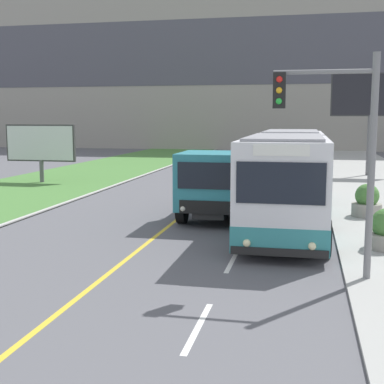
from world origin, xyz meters
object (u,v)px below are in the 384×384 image
Objects in this scene: billboard_small at (41,144)px; traffic_light_mast at (340,137)px; billboard_large at (371,98)px; planter_round_second at (367,202)px; city_bus at (288,177)px; dump_truck at (218,185)px; car_distant at (257,168)px.

traffic_light_mast is at bearing -45.29° from billboard_small.
billboard_large reaches higher than planter_round_second.
billboard_small is at bearing -158.60° from billboard_large.
city_bus is 2.56m from dump_truck.
billboard_large is at bearing 82.18° from traffic_light_mast.
dump_truck is (-2.53, -0.13, -0.34)m from city_bus.
car_distant is (-2.23, 12.64, -0.93)m from city_bus.
car_distant is 12.69m from billboard_small.
city_bus is 12.87m from car_distant.
planter_round_second is (5.38, 1.23, -0.66)m from dump_truck.
dump_truck is 12.78m from car_distant.
billboard_large reaches higher than city_bus.
planter_round_second is (17.06, -7.63, -1.60)m from billboard_small.
dump_truck is 14.69m from billboard_small.
traffic_light_mast reaches higher than planter_round_second.
traffic_light_mast is at bearing -79.74° from car_distant.
traffic_light_mast reaches higher than car_distant.
billboard_large reaches higher than dump_truck.
car_distant is 0.67× the size of billboard_large.
car_distant is 1.03× the size of billboard_small.
billboard_small is (-15.52, 15.68, -1.07)m from traffic_light_mast.
billboard_small is 18.76m from planter_round_second.
car_distant is 8.62m from billboard_large.
billboard_small is (-11.98, -3.90, 1.52)m from car_distant.
city_bus is at bearing 100.74° from traffic_light_mast.
car_distant is (0.30, 12.77, -0.59)m from dump_truck.
dump_truck is at bearing -37.22° from billboard_small.
traffic_light_mast is at bearing -100.83° from planter_round_second.
billboard_large is (3.16, 23.00, 1.61)m from traffic_light_mast.
traffic_light_mast is (3.85, -6.81, 2.01)m from dump_truck.
billboard_large is at bearing 27.03° from car_distant.
city_bus is at bearing -105.57° from billboard_large.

